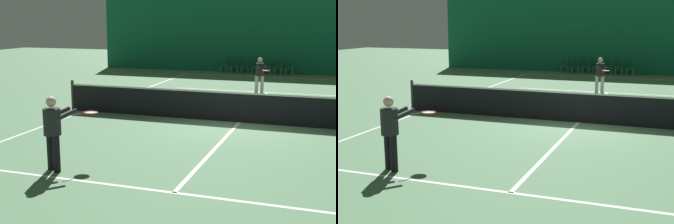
% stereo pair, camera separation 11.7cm
% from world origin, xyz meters
% --- Properties ---
extents(ground_plane, '(60.00, 60.00, 0.00)m').
position_xyz_m(ground_plane, '(0.00, 0.00, 0.00)').
color(ground_plane, '#56845B').
extents(backdrop_curtain, '(23.00, 0.12, 4.44)m').
position_xyz_m(backdrop_curtain, '(0.00, 13.82, 2.22)').
color(backdrop_curtain, '#146042').
rests_on(backdrop_curtain, ground).
extents(court_line_baseline_far, '(11.00, 0.10, 0.00)m').
position_xyz_m(court_line_baseline_far, '(0.00, 11.90, 0.00)').
color(court_line_baseline_far, white).
rests_on(court_line_baseline_far, ground).
extents(court_line_service_far, '(8.25, 0.10, 0.00)m').
position_xyz_m(court_line_service_far, '(0.00, 6.40, 0.00)').
color(court_line_service_far, white).
rests_on(court_line_service_far, ground).
extents(court_line_service_near, '(8.25, 0.10, 0.00)m').
position_xyz_m(court_line_service_near, '(0.00, -6.40, 0.00)').
color(court_line_service_near, white).
rests_on(court_line_service_near, ground).
extents(court_line_sideline_left, '(0.10, 23.80, 0.00)m').
position_xyz_m(court_line_sideline_left, '(-5.50, 0.00, 0.00)').
color(court_line_sideline_left, white).
rests_on(court_line_sideline_left, ground).
extents(court_line_centre, '(0.10, 12.80, 0.00)m').
position_xyz_m(court_line_centre, '(0.00, 0.00, 0.00)').
color(court_line_centre, white).
rests_on(court_line_centre, ground).
extents(tennis_net, '(12.00, 0.10, 1.07)m').
position_xyz_m(tennis_net, '(0.00, 0.00, 0.51)').
color(tennis_net, black).
rests_on(tennis_net, ground).
extents(player_near, '(0.92, 1.34, 1.61)m').
position_xyz_m(player_near, '(-2.82, -5.98, 0.94)').
color(player_near, black).
rests_on(player_near, ground).
extents(player_far, '(0.82, 1.33, 1.56)m').
position_xyz_m(player_far, '(-0.29, 5.98, 0.91)').
color(player_far, beige).
rests_on(player_far, ground).
extents(courtside_chair_0, '(0.44, 0.44, 0.84)m').
position_xyz_m(courtside_chair_0, '(-3.44, 13.27, 0.49)').
color(courtside_chair_0, '#99999E').
rests_on(courtside_chair_0, ground).
extents(courtside_chair_1, '(0.44, 0.44, 0.84)m').
position_xyz_m(courtside_chair_1, '(-2.80, 13.27, 0.49)').
color(courtside_chair_1, '#99999E').
rests_on(courtside_chair_1, ground).
extents(courtside_chair_2, '(0.44, 0.44, 0.84)m').
position_xyz_m(courtside_chair_2, '(-2.16, 13.27, 0.49)').
color(courtside_chair_2, '#99999E').
rests_on(courtside_chair_2, ground).
extents(courtside_chair_3, '(0.44, 0.44, 0.84)m').
position_xyz_m(courtside_chair_3, '(-1.53, 13.27, 0.49)').
color(courtside_chair_3, '#99999E').
rests_on(courtside_chair_3, ground).
extents(courtside_chair_4, '(0.44, 0.44, 0.84)m').
position_xyz_m(courtside_chair_4, '(-0.89, 13.27, 0.49)').
color(courtside_chair_4, '#99999E').
rests_on(courtside_chair_4, ground).
extents(courtside_chair_5, '(0.44, 0.44, 0.84)m').
position_xyz_m(courtside_chair_5, '(-0.25, 13.27, 0.49)').
color(courtside_chair_5, '#99999E').
rests_on(courtside_chair_5, ground).
extents(courtside_chair_6, '(0.44, 0.44, 0.84)m').
position_xyz_m(courtside_chair_6, '(0.38, 13.27, 0.49)').
color(courtside_chair_6, '#99999E').
rests_on(courtside_chair_6, ground).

